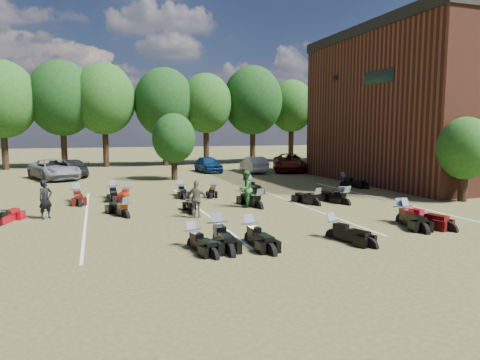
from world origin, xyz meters
name	(u,v)px	position (x,y,z in m)	size (l,w,h in m)	color
ground	(286,218)	(0.00, 0.00, 0.00)	(160.00, 160.00, 0.00)	brown
car_2	(54,169)	(-10.52, 18.57, 0.77)	(2.54, 5.51, 1.53)	gray
car_3	(71,168)	(-9.44, 20.13, 0.70)	(1.95, 4.80, 1.39)	black
car_4	(208,164)	(1.86, 20.40, 0.71)	(1.67, 4.15, 1.41)	navy
car_5	(254,165)	(5.53, 18.71, 0.70)	(1.48, 4.23, 1.39)	#A4A39F
car_6	(289,163)	(8.87, 18.62, 0.80)	(2.64, 5.73, 1.59)	#5A0E05
car_7	(352,162)	(15.36, 18.54, 0.69)	(1.93, 4.75, 1.38)	#37363B
person_black	(46,199)	(-9.56, 3.10, 0.81)	(0.59, 0.39, 1.62)	black
person_green	(245,189)	(-0.78, 2.96, 0.89)	(0.86, 0.67, 1.78)	#246028
person_grey	(197,199)	(-3.56, 1.26, 0.80)	(0.93, 0.39, 1.59)	#605B52
motorcycle_1	(192,247)	(-4.70, -3.11, 0.00)	(0.63, 1.99, 1.11)	black
motorcycle_2	(217,241)	(-3.78, -2.72, 0.00)	(0.75, 2.34, 1.31)	black
motorcycle_3	(333,238)	(0.13, -3.55, 0.00)	(0.68, 2.13, 1.19)	black
motorcycle_4	(250,241)	(-2.76, -3.09, 0.00)	(0.71, 2.23, 1.24)	black
motorcycle_5	(401,223)	(3.98, -2.29, 0.00)	(0.77, 2.42, 1.35)	black
motorcycle_6	(406,223)	(4.17, -2.38, 0.00)	(0.78, 2.44, 1.36)	#470A0A
motorcycle_8	(126,218)	(-6.39, 2.27, 0.00)	(0.70, 2.19, 1.22)	black
motorcycle_9	(193,215)	(-3.56, 1.99, 0.00)	(0.67, 2.11, 1.18)	black
motorcycle_10	(259,208)	(-0.27, 2.48, 0.00)	(0.75, 2.37, 1.32)	black
motorcycle_11	(316,205)	(2.68, 2.31, 0.00)	(0.69, 2.16, 1.21)	black
motorcycle_12	(345,205)	(4.17, 2.05, 0.00)	(0.74, 2.33, 1.30)	black
motorcycle_13	(341,203)	(4.18, 2.47, 0.00)	(0.70, 2.19, 1.22)	black
motorcycle_14	(77,201)	(-8.54, 7.47, 0.00)	(0.74, 2.31, 1.29)	#400A09
motorcycle_15	(127,198)	(-5.97, 7.65, 0.00)	(0.66, 2.08, 1.16)	maroon
motorcycle_16	(113,198)	(-6.70, 8.08, 0.00)	(0.76, 2.38, 1.33)	black
motorcycle_17	(214,194)	(-1.12, 7.54, 0.00)	(0.68, 2.13, 1.19)	black
motorcycle_18	(181,195)	(-2.99, 7.86, 0.00)	(0.69, 2.17, 1.21)	black
motorcycle_19	(249,191)	(1.22, 8.03, 0.00)	(0.77, 2.42, 1.35)	black
motorcycle_20	(344,186)	(8.02, 8.26, 0.00)	(0.72, 2.27, 1.27)	black
tree_line	(160,105)	(-1.00, 29.00, 6.31)	(56.00, 6.00, 9.79)	black
young_tree_near_building	(465,148)	(10.50, 1.00, 2.75)	(2.80, 2.80, 4.16)	black
young_tree_midfield	(174,138)	(-2.00, 15.50, 3.09)	(3.20, 3.20, 4.70)	black
parking_lines	(200,210)	(-3.00, 3.00, 0.01)	(20.10, 14.00, 0.01)	silver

